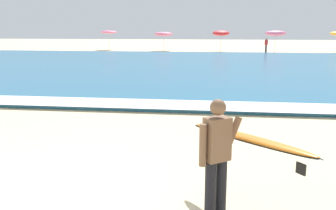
{
  "coord_description": "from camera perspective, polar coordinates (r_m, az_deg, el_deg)",
  "views": [
    {
      "loc": [
        2.79,
        -5.22,
        2.66
      ],
      "look_at": [
        1.83,
        2.07,
        1.1
      ],
      "focal_mm": 39.18,
      "sensor_mm": 36.0,
      "label": 1
    }
  ],
  "objects": [
    {
      "name": "beach_umbrella_1",
      "position": [
        43.92,
        -0.71,
        10.98
      ],
      "size": [
        2.23,
        2.24,
        2.2
      ],
      "color": "beige",
      "rests_on": "ground"
    },
    {
      "name": "beach_umbrella_3",
      "position": [
        42.51,
        16.39,
        10.67
      ],
      "size": [
        2.26,
        2.28,
        2.38
      ],
      "color": "beige",
      "rests_on": "ground"
    },
    {
      "name": "surf_foam",
      "position": [
        12.46,
        -5.58,
        0.26
      ],
      "size": [
        120.0,
        1.56,
        0.01
      ],
      "primitive_type": "cube",
      "color": "white",
      "rests_on": "sea"
    },
    {
      "name": "beach_umbrella_0",
      "position": [
        46.15,
        -9.2,
        11.14
      ],
      "size": [
        2.04,
        2.04,
        2.33
      ],
      "color": "beige",
      "rests_on": "ground"
    },
    {
      "name": "beach_umbrella_2",
      "position": [
        42.87,
        8.24,
        11.01
      ],
      "size": [
        1.94,
        1.96,
        2.39
      ],
      "color": "beige",
      "rests_on": "ground"
    },
    {
      "name": "ground_plane",
      "position": [
        6.49,
        -19.23,
        -12.93
      ],
      "size": [
        160.0,
        160.0,
        0.0
      ],
      "primitive_type": "plane",
      "color": "beige"
    },
    {
      "name": "sea",
      "position": [
        25.57,
        1.21,
        6.13
      ],
      "size": [
        120.0,
        28.0,
        0.14
      ],
      "primitive_type": "cube",
      "color": "teal",
      "rests_on": "ground"
    },
    {
      "name": "surfer_with_board",
      "position": [
        5.19,
        9.63,
        -6.52
      ],
      "size": [
        1.76,
        2.28,
        1.73
      ],
      "color": "black",
      "rests_on": "ground"
    },
    {
      "name": "beachgoer_near_row_left",
      "position": [
        41.29,
        15.02,
        9.02
      ],
      "size": [
        0.32,
        0.2,
        1.58
      ],
      "color": "#383842",
      "rests_on": "ground"
    }
  ]
}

